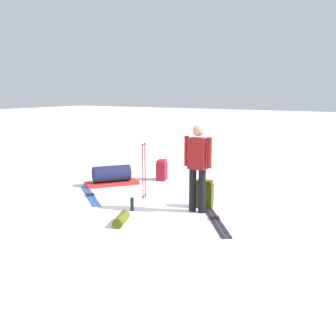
% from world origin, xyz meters
% --- Properties ---
extents(ground_plane, '(80.00, 80.00, 0.00)m').
position_xyz_m(ground_plane, '(0.00, 0.00, 0.00)').
color(ground_plane, white).
extents(skier_standing, '(0.23, 0.57, 1.70)m').
position_xyz_m(skier_standing, '(-0.45, -0.93, 0.95)').
color(skier_standing, black).
rests_on(skier_standing, ground_plane).
extents(ski_pair_near, '(1.29, 1.52, 0.05)m').
position_xyz_m(ski_pair_near, '(-0.63, 1.65, 0.01)').
color(ski_pair_near, '#2856AE').
rests_on(ski_pair_near, ground_plane).
extents(ski_pair_far, '(1.71, 1.32, 0.05)m').
position_xyz_m(ski_pair_far, '(-0.72, -1.43, 0.01)').
color(ski_pair_far, black).
rests_on(ski_pair_far, ground_plane).
extents(backpack_large_dark, '(0.42, 0.34, 0.54)m').
position_xyz_m(backpack_large_dark, '(1.60, 1.16, 0.26)').
color(backpack_large_dark, maroon).
rests_on(backpack_large_dark, ground_plane).
extents(backpack_bright, '(0.29, 0.39, 0.55)m').
position_xyz_m(backpack_bright, '(-0.09, -0.91, 0.27)').
color(backpack_bright, '#464A12').
rests_on(backpack_bright, ground_plane).
extents(ski_poles_planted_near, '(0.22, 0.12, 1.22)m').
position_xyz_m(ski_poles_planted_near, '(-0.18, 0.50, 0.68)').
color(ski_poles_planted_near, maroon).
rests_on(ski_poles_planted_near, ground_plane).
extents(gear_sled, '(1.32, 1.15, 0.49)m').
position_xyz_m(gear_sled, '(0.46, 1.92, 0.22)').
color(gear_sled, red).
rests_on(gear_sled, ground_plane).
extents(sleeping_mat_rolled, '(0.58, 0.38, 0.18)m').
position_xyz_m(sleeping_mat_rolled, '(-1.80, -0.12, 0.09)').
color(sleeping_mat_rolled, '#585E16').
rests_on(sleeping_mat_rolled, ground_plane).
extents(thermos_bottle, '(0.07, 0.07, 0.26)m').
position_xyz_m(thermos_bottle, '(-1.06, 0.19, 0.13)').
color(thermos_bottle, black).
rests_on(thermos_bottle, ground_plane).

